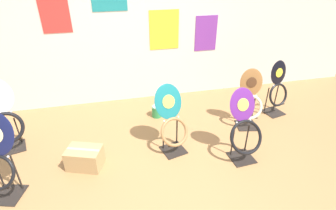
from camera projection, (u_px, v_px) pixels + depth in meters
name	position (u px, v px, depth m)	size (l,w,h in m)	color
ground_plane	(176.00, 197.00, 2.70)	(14.00, 14.00, 0.00)	#A37547
wall_back	(139.00, 21.00, 4.00)	(8.00, 0.07, 2.60)	silver
toilet_seat_display_woodgrain	(250.00, 101.00, 3.66)	(0.38, 0.34, 0.85)	black
toilet_seat_display_white_plain	(4.00, 120.00, 3.20)	(0.45, 0.39, 0.92)	black
toilet_seat_display_purple_note	(245.00, 130.00, 3.06)	(0.43, 0.40, 0.87)	black
toilet_seat_display_jazz_black	(278.00, 89.00, 3.98)	(0.38, 0.34, 0.84)	black
toilet_seat_display_teal_sax	(172.00, 124.00, 3.19)	(0.44, 0.44, 0.85)	black
paint_can	(157.00, 111.00, 4.02)	(0.16, 0.16, 0.18)	#2D8E4C
storage_box	(85.00, 158.00, 3.05)	(0.46, 0.38, 0.25)	tan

